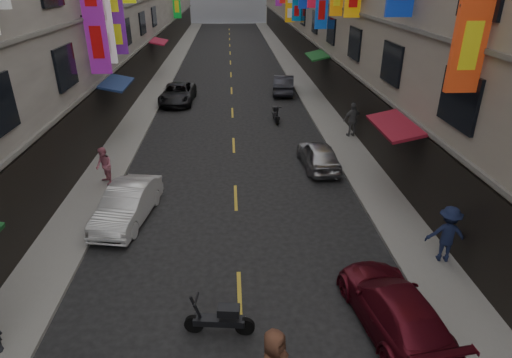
{
  "coord_description": "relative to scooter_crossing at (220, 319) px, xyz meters",
  "views": [
    {
      "loc": [
        -0.11,
        2.44,
        8.29
      ],
      "look_at": [
        0.41,
        11.0,
        4.18
      ],
      "focal_mm": 30.0,
      "sensor_mm": 36.0,
      "label": 1
    }
  ],
  "objects": [
    {
      "name": "car_left_far",
      "position": [
        -3.32,
        22.03,
        0.22
      ],
      "size": [
        2.43,
        4.89,
        1.33
      ],
      "primitive_type": "imported",
      "rotation": [
        0.0,
        0.0,
        -0.05
      ],
      "color": "black",
      "rests_on": "ground"
    },
    {
      "name": "sidewalk_right",
      "position": [
        6.51,
        31.34,
        -0.38
      ],
      "size": [
        2.0,
        90.0,
        0.12
      ],
      "primitive_type": "cube",
      "color": "slate",
      "rests_on": "ground"
    },
    {
      "name": "sidewalk_left",
      "position": [
        -5.49,
        31.34,
        -0.38
      ],
      "size": [
        2.0,
        90.0,
        0.12
      ],
      "primitive_type": "cube",
      "color": "slate",
      "rests_on": "ground"
    },
    {
      "name": "car_right_near",
      "position": [
        4.43,
        -0.06,
        0.18
      ],
      "size": [
        2.32,
        4.51,
        1.25
      ],
      "primitive_type": "imported",
      "rotation": [
        0.0,
        0.0,
        3.28
      ],
      "color": "#590F1B",
      "rests_on": "ground"
    },
    {
      "name": "pedestrian_rnear",
      "position": [
        6.98,
        2.56,
        0.62
      ],
      "size": [
        1.33,
        0.9,
        1.88
      ],
      "primitive_type": "imported",
      "rotation": [
        0.0,
        0.0,
        2.9
      ],
      "color": "#141B39",
      "rests_on": "sidewalk_right"
    },
    {
      "name": "lane_markings",
      "position": [
        0.51,
        28.34,
        -0.44
      ],
      "size": [
        0.12,
        80.2,
        0.01
      ],
      "color": "gold",
      "rests_on": "ground"
    },
    {
      "name": "car_right_mid",
      "position": [
        4.47,
        10.18,
        0.19
      ],
      "size": [
        1.69,
        3.79,
        1.27
      ],
      "primitive_type": "imported",
      "rotation": [
        0.0,
        0.0,
        3.2
      ],
      "color": "#A3A3A8",
      "rests_on": "ground"
    },
    {
      "name": "street_awnings",
      "position": [
        -0.75,
        15.34,
        2.56
      ],
      "size": [
        13.99,
        35.2,
        0.41
      ],
      "color": "#12451D",
      "rests_on": "ground"
    },
    {
      "name": "scooter_far_right",
      "position": [
        3.19,
        17.34,
        0.0
      ],
      "size": [
        0.5,
        1.8,
        1.14
      ],
      "rotation": [
        0.0,
        0.0,
        3.19
      ],
      "color": "black",
      "rests_on": "ground"
    },
    {
      "name": "pedestrian_rfar",
      "position": [
        7.11,
        14.08,
        0.63
      ],
      "size": [
        1.21,
        0.83,
        1.9
      ],
      "primitive_type": "imported",
      "rotation": [
        0.0,
        0.0,
        3.33
      ],
      "color": "#5A5A5D",
      "rests_on": "sidewalk_right"
    },
    {
      "name": "car_right_far",
      "position": [
        4.51,
        24.27,
        0.26
      ],
      "size": [
        2.05,
        4.45,
        1.41
      ],
      "primitive_type": "imported",
      "rotation": [
        0.0,
        0.0,
        3.01
      ],
      "color": "#27282F",
      "rests_on": "ground"
    },
    {
      "name": "car_left_mid",
      "position": [
        -3.49,
        5.81,
        0.23
      ],
      "size": [
        2.09,
        4.24,
        1.34
      ],
      "primitive_type": "imported",
      "rotation": [
        0.0,
        0.0,
        -0.17
      ],
      "color": "silver",
      "rests_on": "ground"
    },
    {
      "name": "pedestrian_lfar",
      "position": [
        -5.05,
        8.78,
        0.49
      ],
      "size": [
        0.9,
        0.96,
        1.63
      ],
      "primitive_type": "imported",
      "rotation": [
        0.0,
        0.0,
        -0.95
      ],
      "color": "#C86A81",
      "rests_on": "sidewalk_left"
    },
    {
      "name": "scooter_crossing",
      "position": [
        0.0,
        0.0,
        0.0
      ],
      "size": [
        1.8,
        0.55,
        1.14
      ],
      "rotation": [
        0.0,
        0.0,
        1.45
      ],
      "color": "black",
      "rests_on": "ground"
    }
  ]
}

